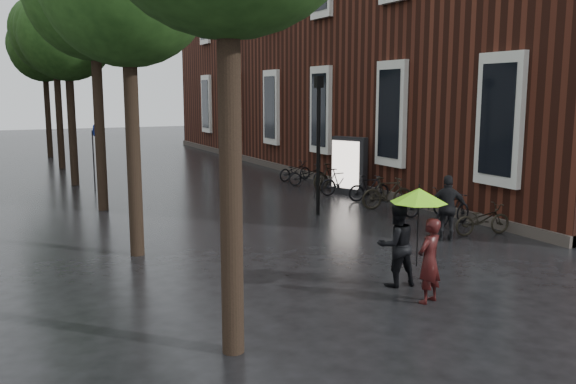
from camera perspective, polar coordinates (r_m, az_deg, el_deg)
ground at (r=10.46m, az=18.46°, el=-12.10°), size 120.00×120.00×0.00m
brick_building at (r=31.66m, az=7.80°, el=13.33°), size 10.20×33.20×12.00m
street_trees at (r=23.14m, az=-19.06°, el=15.29°), size 4.33×34.03×8.91m
person_burgundy at (r=11.20m, az=13.08°, el=-6.27°), size 0.65×0.54×1.54m
person_black at (r=12.02m, az=10.10°, el=-4.89°), size 0.85×0.69×1.63m
lime_umbrella at (r=11.40m, az=12.15°, el=-0.32°), size 1.06×1.06×1.56m
pedestrian_walking at (r=15.92m, az=14.72°, el=-1.47°), size 1.04×0.89×1.68m
parked_bicycles at (r=21.26m, az=7.29°, el=0.39°), size 2.15×11.99×1.04m
ad_lightbox at (r=22.48m, az=5.73°, el=2.46°), size 0.32×1.41×2.13m
lamp_post at (r=18.52m, az=2.86°, el=5.66°), size 0.22×0.22×4.21m
cycle_sign at (r=24.60m, az=-17.69°, el=4.06°), size 0.13×0.46×2.52m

